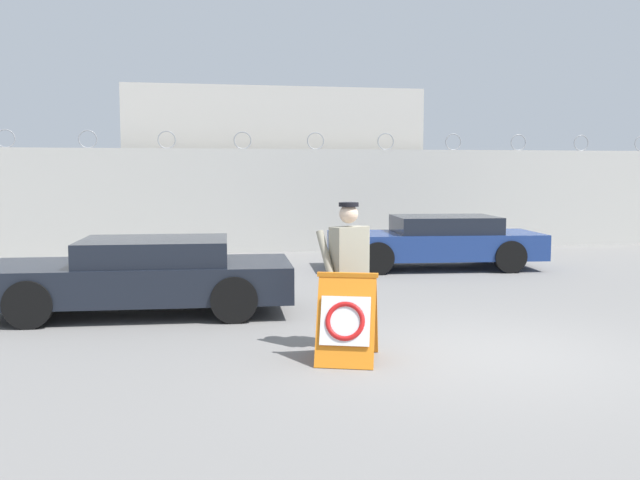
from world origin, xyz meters
name	(u,v)px	position (x,y,z in m)	size (l,w,h in m)	color
ground_plane	(487,354)	(0.00, 0.00, 0.00)	(90.00, 90.00, 0.00)	gray
perimeter_wall	(316,200)	(0.00, 11.15, 1.38)	(36.00, 0.30, 3.20)	beige
building_block	(267,168)	(-0.91, 14.60, 2.25)	(8.42, 5.40, 4.50)	beige
barricade_sign	(347,318)	(-1.72, 0.02, 0.51)	(0.90, 0.99, 1.03)	orange
security_guard	(348,267)	(-1.56, 0.61, 1.01)	(0.69, 0.39, 1.80)	#232838
parked_car_front_coupe	(143,275)	(-4.15, 3.28, 0.60)	(4.67, 2.15, 1.15)	black
parked_car_rear_sedan	(437,241)	(2.01, 7.21, 0.61)	(4.77, 2.23, 1.17)	black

